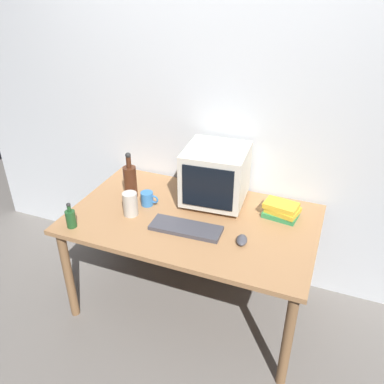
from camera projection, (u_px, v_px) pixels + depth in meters
ground_plane at (192, 301)px, 2.80m from camera, size 6.00×6.00×0.00m
back_wall at (221, 107)px, 2.59m from camera, size 4.00×0.08×2.50m
desk at (192, 228)px, 2.49m from camera, size 1.51×0.90×0.70m
crt_monitor at (216, 175)px, 2.52m from camera, size 0.41×0.41×0.37m
keyboard at (186, 228)px, 2.33m from camera, size 0.43×0.17×0.02m
computer_mouse at (242, 240)px, 2.22m from camera, size 0.08×0.11×0.04m
bottle_tall at (130, 180)px, 2.62m from camera, size 0.09×0.09×0.31m
bottle_short at (71, 218)px, 2.34m from camera, size 0.06×0.06×0.16m
book_stack at (282, 210)px, 2.44m from camera, size 0.23×0.18×0.09m
mug at (148, 199)px, 2.56m from camera, size 0.12×0.08×0.09m
metal_canister at (130, 204)px, 2.45m from camera, size 0.09×0.09×0.15m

